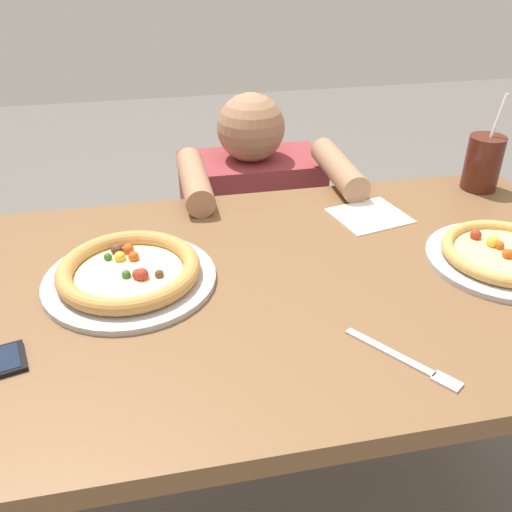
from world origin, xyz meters
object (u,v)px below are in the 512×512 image
Objects in this scene: pizza_near at (503,255)px; pizza_far at (129,273)px; drink_cup_colored at (483,163)px; fork at (407,361)px; diner_seated at (252,256)px.

pizza_far is at bearing 173.94° from pizza_near.
fork is (-0.46, -0.58, -0.07)m from drink_cup_colored.
diner_seated reaches higher than pizza_near.
pizza_near is 1.74× the size of fork.
diner_seated is at bearing 59.29° from pizza_far.
drink_cup_colored reaches higher than pizza_near.
diner_seated is (-0.53, 0.34, -0.41)m from drink_cup_colored.
pizza_near is at bearing -6.06° from pizza_far.
fork is (-0.31, -0.24, -0.01)m from pizza_near.
pizza_near is 0.33× the size of diner_seated.
pizza_near is 0.92× the size of pizza_far.
pizza_far reaches higher than fork.
diner_seated reaches higher than pizza_far.
pizza_far is at bearing 143.31° from fork.
diner_seated is (0.35, 0.60, -0.36)m from pizza_far.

